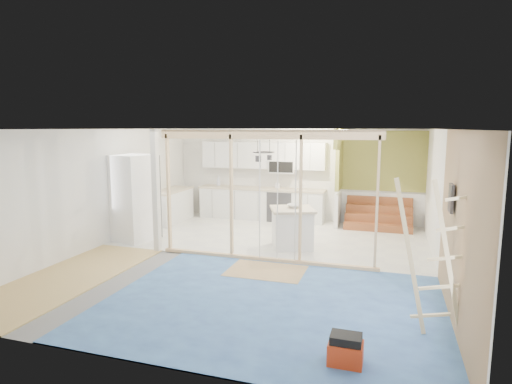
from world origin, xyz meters
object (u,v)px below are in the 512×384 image
(island, at_px, (292,228))
(ladder, at_px, (434,258))
(fridge, at_px, (133,198))
(toolbox, at_px, (346,351))

(island, height_order, ladder, ladder)
(fridge, relative_size, island, 1.71)
(fridge, distance_m, ladder, 6.90)
(toolbox, distance_m, ladder, 1.63)
(island, bearing_deg, toolbox, -91.16)
(fridge, height_order, island, fridge)
(toolbox, bearing_deg, fridge, 143.72)
(island, relative_size, toolbox, 3.09)
(toolbox, relative_size, ladder, 0.19)
(ladder, bearing_deg, toolbox, -132.59)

